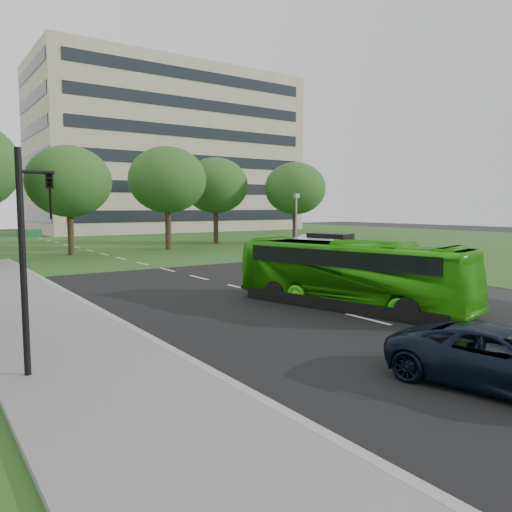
% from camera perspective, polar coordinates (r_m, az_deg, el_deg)
% --- Properties ---
extents(ground, '(160.00, 160.00, 0.00)m').
position_cam_1_polar(ground, '(18.60, 8.11, -6.08)').
color(ground, black).
rests_on(ground, ground).
extents(street_surfaces, '(120.00, 120.00, 0.15)m').
position_cam_1_polar(street_surfaces, '(38.26, -16.03, -0.19)').
color(street_surfaces, black).
rests_on(street_surfaces, ground).
extents(office_building, '(40.10, 20.10, 25.00)m').
position_cam_1_polar(office_building, '(83.26, -10.11, 11.57)').
color(office_building, tan).
rests_on(office_building, ground).
extents(tree_park_b, '(6.45, 6.45, 8.45)m').
position_cam_1_polar(tree_park_b, '(41.35, -20.61, 7.96)').
color(tree_park_b, black).
rests_on(tree_park_b, ground).
extents(tree_park_c, '(6.78, 6.78, 9.00)m').
position_cam_1_polar(tree_park_c, '(44.65, -10.10, 8.56)').
color(tree_park_c, black).
rests_on(tree_park_c, ground).
extents(tree_park_d, '(6.64, 6.64, 8.78)m').
position_cam_1_polar(tree_park_d, '(51.48, -4.65, 8.04)').
color(tree_park_d, black).
rests_on(tree_park_d, ground).
extents(tree_park_e, '(6.20, 6.20, 8.27)m').
position_cam_1_polar(tree_park_e, '(51.24, 4.50, 7.69)').
color(tree_park_e, black).
rests_on(tree_park_e, ground).
extents(bus, '(4.38, 9.45, 2.56)m').
position_cam_1_polar(bus, '(18.96, 10.74, -1.97)').
color(bus, '#2EAA10').
rests_on(bus, ground).
extents(sedan, '(4.97, 1.93, 1.61)m').
position_cam_1_polar(sedan, '(39.46, 6.95, 1.30)').
color(sedan, silver).
rests_on(sedan, ground).
extents(suv, '(3.12, 4.93, 1.27)m').
position_cam_1_polar(suv, '(11.66, 26.27, -10.51)').
color(suv, black).
rests_on(suv, ground).
extents(traffic_light, '(0.80, 0.24, 4.99)m').
position_cam_1_polar(traffic_light, '(11.63, -24.41, 1.05)').
color(traffic_light, black).
rests_on(traffic_light, ground).
extents(camera_pole, '(0.41, 0.35, 4.88)m').
position_cam_1_polar(camera_pole, '(42.68, 4.62, 4.79)').
color(camera_pole, gray).
rests_on(camera_pole, ground).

